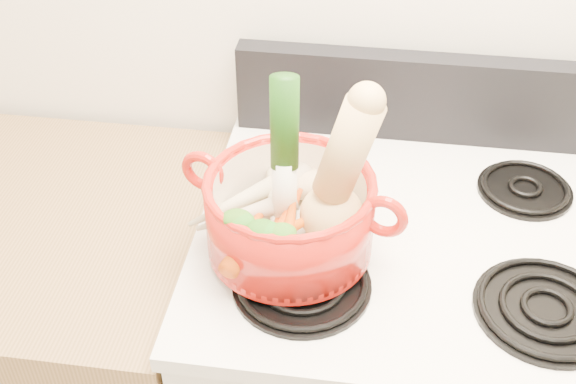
# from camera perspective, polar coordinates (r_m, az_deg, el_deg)

# --- Properties ---
(cooktop) EXTENTS (0.78, 0.67, 0.03)m
(cooktop) POSITION_cam_1_polar(r_m,az_deg,el_deg) (1.29, 10.41, -3.59)
(cooktop) COLOR silver
(cooktop) RESTS_ON stove_body
(control_backsplash) EXTENTS (0.76, 0.05, 0.18)m
(control_backsplash) POSITION_cam_1_polar(r_m,az_deg,el_deg) (1.47, 10.89, 7.31)
(control_backsplash) COLOR black
(control_backsplash) RESTS_ON cooktop
(burner_front_left) EXTENTS (0.22, 0.22, 0.02)m
(burner_front_left) POSITION_cam_1_polar(r_m,az_deg,el_deg) (1.16, 1.09, -7.16)
(burner_front_left) COLOR black
(burner_front_left) RESTS_ON cooktop
(burner_front_right) EXTENTS (0.22, 0.22, 0.02)m
(burner_front_right) POSITION_cam_1_polar(r_m,az_deg,el_deg) (1.19, 19.76, -8.62)
(burner_front_right) COLOR black
(burner_front_right) RESTS_ON cooktop
(burner_back_left) EXTENTS (0.17, 0.17, 0.02)m
(burner_back_left) POSITION_cam_1_polar(r_m,az_deg,el_deg) (1.38, 2.69, 1.73)
(burner_back_left) COLOR black
(burner_back_left) RESTS_ON cooktop
(burner_back_right) EXTENTS (0.17, 0.17, 0.02)m
(burner_back_right) POSITION_cam_1_polar(r_m,az_deg,el_deg) (1.41, 18.22, 0.32)
(burner_back_right) COLOR black
(burner_back_right) RESTS_ON cooktop
(dutch_oven) EXTENTS (0.33, 0.33, 0.13)m
(dutch_oven) POSITION_cam_1_polar(r_m,az_deg,el_deg) (1.16, 0.14, -1.80)
(dutch_oven) COLOR #AD170E
(dutch_oven) RESTS_ON burner_front_left
(pot_handle_left) EXTENTS (0.08, 0.03, 0.08)m
(pot_handle_left) POSITION_cam_1_polar(r_m,az_deg,el_deg) (1.19, -6.76, 1.68)
(pot_handle_left) COLOR #AD170E
(pot_handle_left) RESTS_ON dutch_oven
(pot_handle_right) EXTENTS (0.08, 0.03, 0.08)m
(pot_handle_right) POSITION_cam_1_polar(r_m,az_deg,el_deg) (1.10, 7.60, -1.92)
(pot_handle_right) COLOR #AD170E
(pot_handle_right) RESTS_ON dutch_oven
(squash) EXTENTS (0.18, 0.13, 0.28)m
(squash) POSITION_cam_1_polar(r_m,az_deg,el_deg) (1.10, 3.83, 1.58)
(squash) COLOR tan
(squash) RESTS_ON dutch_oven
(leek) EXTENTS (0.05, 0.06, 0.29)m
(leek) POSITION_cam_1_polar(r_m,az_deg,el_deg) (1.12, -0.30, 2.97)
(leek) COLOR silver
(leek) RESTS_ON dutch_oven
(ginger) EXTENTS (0.11, 0.09, 0.05)m
(ginger) POSITION_cam_1_polar(r_m,az_deg,el_deg) (1.25, 1.70, 0.57)
(ginger) COLOR tan
(ginger) RESTS_ON dutch_oven
(parsnip_0) EXTENTS (0.14, 0.21, 0.06)m
(parsnip_0) POSITION_cam_1_polar(r_m,az_deg,el_deg) (1.20, -1.48, -1.28)
(parsnip_0) COLOR beige
(parsnip_0) RESTS_ON dutch_oven
(parsnip_1) EXTENTS (0.18, 0.15, 0.06)m
(parsnip_1) POSITION_cam_1_polar(r_m,az_deg,el_deg) (1.21, -3.73, -0.53)
(parsnip_1) COLOR beige
(parsnip_1) RESTS_ON dutch_oven
(parsnip_2) EXTENTS (0.06, 0.18, 0.05)m
(parsnip_2) POSITION_cam_1_polar(r_m,az_deg,el_deg) (1.22, -1.07, 0.02)
(parsnip_2) COLOR beige
(parsnip_2) RESTS_ON dutch_oven
(parsnip_3) EXTENTS (0.17, 0.11, 0.05)m
(parsnip_3) POSITION_cam_1_polar(r_m,az_deg,el_deg) (1.18, -3.33, -1.60)
(parsnip_3) COLOR beige
(parsnip_3) RESTS_ON dutch_oven
(carrot_0) EXTENTS (0.03, 0.16, 0.05)m
(carrot_0) POSITION_cam_1_polar(r_m,az_deg,el_deg) (1.15, -1.11, -3.98)
(carrot_0) COLOR #D4420A
(carrot_0) RESTS_ON dutch_oven
(carrot_1) EXTENTS (0.06, 0.16, 0.05)m
(carrot_1) POSITION_cam_1_polar(r_m,az_deg,el_deg) (1.14, -3.19, -3.64)
(carrot_1) COLOR #D63D0A
(carrot_1) RESTS_ON dutch_oven
(carrot_2) EXTENTS (0.07, 0.19, 0.05)m
(carrot_2) POSITION_cam_1_polar(r_m,az_deg,el_deg) (1.15, -0.48, -2.94)
(carrot_2) COLOR #CC400A
(carrot_2) RESTS_ON dutch_oven
(carrot_3) EXTENTS (0.14, 0.13, 0.05)m
(carrot_3) POSITION_cam_1_polar(r_m,az_deg,el_deg) (1.13, -0.60, -3.37)
(carrot_3) COLOR #D8570A
(carrot_3) RESTS_ON dutch_oven
(carrot_4) EXTENTS (0.04, 0.17, 0.05)m
(carrot_4) POSITION_cam_1_polar(r_m,az_deg,el_deg) (1.12, 0.01, -3.29)
(carrot_4) COLOR #C05309
(carrot_4) RESTS_ON dutch_oven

